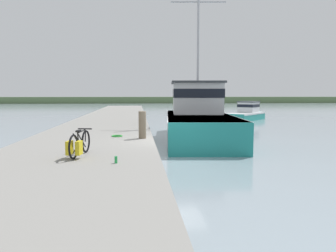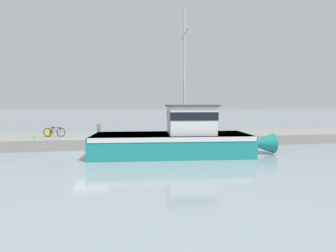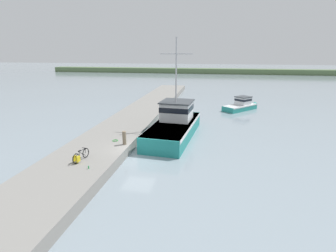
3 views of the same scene
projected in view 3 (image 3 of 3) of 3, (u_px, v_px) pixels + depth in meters
ground_plane at (138, 157)px, 21.42m from camera, size 320.00×320.00×0.00m
dock_pier at (98, 149)px, 21.89m from camera, size 5.33×80.00×0.81m
far_shoreline at (282, 72)px, 95.91m from camera, size 180.00×5.00×1.87m
fishing_boat_main at (175, 124)px, 26.48m from camera, size 4.59×12.65×9.61m
boat_green_anchored at (241, 105)px, 38.33m from camera, size 5.41×5.79×1.93m
bicycle_touring at (80, 156)px, 18.42m from camera, size 0.61×1.79×0.79m
mooring_post at (124, 138)px, 21.71m from camera, size 0.31×0.31×1.14m
hose_coil at (115, 141)px, 22.71m from camera, size 0.48×0.48×0.05m
water_bottle_by_bike at (89, 167)px, 17.32m from camera, size 0.08×0.08×0.19m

